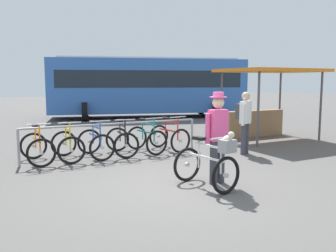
# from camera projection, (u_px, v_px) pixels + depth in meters

# --- Properties ---
(ground_plane) EXTENTS (80.00, 80.00, 0.00)m
(ground_plane) POSITION_uv_depth(u_px,v_px,m) (181.00, 186.00, 6.70)
(ground_plane) COLOR #514F4C
(bike_rack_rail) EXTENTS (4.61, 0.23, 0.88)m
(bike_rack_rail) POSITION_uv_depth(u_px,v_px,m) (115.00, 130.00, 9.19)
(bike_rack_rail) COLOR #99999E
(bike_rack_rail) RESTS_ON ground
(racked_bike_orange) EXTENTS (0.74, 1.15, 0.97)m
(racked_bike_orange) POSITION_uv_depth(u_px,v_px,m) (37.00, 148.00, 8.54)
(racked_bike_orange) COLOR black
(racked_bike_orange) RESTS_ON ground
(racked_bike_yellow) EXTENTS (0.67, 1.09, 0.97)m
(racked_bike_yellow) POSITION_uv_depth(u_px,v_px,m) (67.00, 145.00, 8.86)
(racked_bike_yellow) COLOR black
(racked_bike_yellow) RESTS_ON ground
(racked_bike_blue) EXTENTS (0.74, 1.14, 0.97)m
(racked_bike_blue) POSITION_uv_depth(u_px,v_px,m) (96.00, 143.00, 9.18)
(racked_bike_blue) COLOR black
(racked_bike_blue) RESTS_ON ground
(racked_bike_black) EXTENTS (0.75, 1.15, 0.97)m
(racked_bike_black) POSITION_uv_depth(u_px,v_px,m) (122.00, 141.00, 9.50)
(racked_bike_black) COLOR black
(racked_bike_black) RESTS_ON ground
(racked_bike_teal) EXTENTS (0.84, 1.19, 0.97)m
(racked_bike_teal) POSITION_uv_depth(u_px,v_px,m) (146.00, 139.00, 9.82)
(racked_bike_teal) COLOR black
(racked_bike_teal) RESTS_ON ground
(racked_bike_red) EXTENTS (0.85, 1.20, 0.97)m
(racked_bike_red) POSITION_uv_depth(u_px,v_px,m) (169.00, 137.00, 10.14)
(racked_bike_red) COLOR black
(racked_bike_red) RESTS_ON ground
(featured_bicycle) EXTENTS (0.87, 1.25, 1.09)m
(featured_bicycle) POSITION_uv_depth(u_px,v_px,m) (210.00, 162.00, 6.49)
(featured_bicycle) COLOR black
(featured_bicycle) RESTS_ON ground
(person_with_featured_bike) EXTENTS (0.53, 0.32, 1.72)m
(person_with_featured_bike) POSITION_uv_depth(u_px,v_px,m) (218.00, 134.00, 6.78)
(person_with_featured_bike) COLOR #383842
(person_with_featured_bike) RESTS_ON ground
(pedestrian_with_backpack) EXTENTS (0.47, 0.44, 1.64)m
(pedestrian_with_backpack) POSITION_uv_depth(u_px,v_px,m) (245.00, 119.00, 9.53)
(pedestrian_with_backpack) COLOR #383842
(pedestrian_with_backpack) RESTS_ON ground
(bus_distant) EXTENTS (10.31, 4.90, 3.08)m
(bus_distant) POSITION_uv_depth(u_px,v_px,m) (148.00, 84.00, 19.04)
(bus_distant) COLOR #3366B7
(bus_distant) RESTS_ON ground
(market_stall) EXTENTS (3.19, 2.42, 2.30)m
(market_stall) POSITION_uv_depth(u_px,v_px,m) (263.00, 97.00, 12.17)
(market_stall) COLOR #4C4C51
(market_stall) RESTS_ON ground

